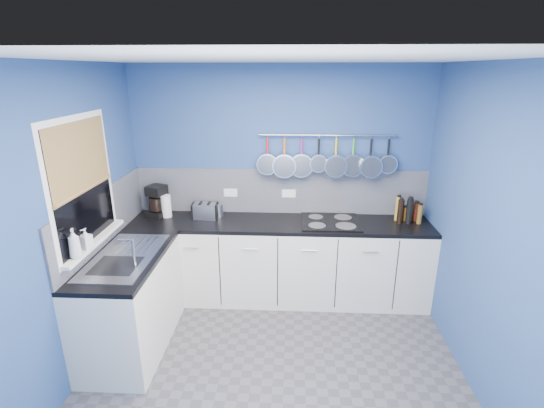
# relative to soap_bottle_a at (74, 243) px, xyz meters

# --- Properties ---
(floor) EXTENTS (3.20, 3.00, 0.02)m
(floor) POSITION_rel_soap_bottle_a_xyz_m (1.53, 0.03, -1.18)
(floor) COLOR #47474C
(floor) RESTS_ON ground
(ceiling) EXTENTS (3.20, 3.00, 0.02)m
(ceiling) POSITION_rel_soap_bottle_a_xyz_m (1.53, 0.03, 1.34)
(ceiling) COLOR white
(ceiling) RESTS_ON ground
(wall_back) EXTENTS (3.20, 0.02, 2.50)m
(wall_back) POSITION_rel_soap_bottle_a_xyz_m (1.53, 1.54, 0.08)
(wall_back) COLOR navy
(wall_back) RESTS_ON ground
(wall_front) EXTENTS (3.20, 0.02, 2.50)m
(wall_front) POSITION_rel_soap_bottle_a_xyz_m (1.53, -1.48, 0.08)
(wall_front) COLOR navy
(wall_front) RESTS_ON ground
(wall_left) EXTENTS (0.02, 3.00, 2.50)m
(wall_left) POSITION_rel_soap_bottle_a_xyz_m (-0.08, 0.03, 0.08)
(wall_left) COLOR navy
(wall_left) RESTS_ON ground
(wall_right) EXTENTS (0.02, 3.00, 2.50)m
(wall_right) POSITION_rel_soap_bottle_a_xyz_m (3.14, 0.03, 0.08)
(wall_right) COLOR navy
(wall_right) RESTS_ON ground
(backsplash_back) EXTENTS (3.20, 0.02, 0.50)m
(backsplash_back) POSITION_rel_soap_bottle_a_xyz_m (1.53, 1.52, -0.02)
(backsplash_back) COLOR #9497A4
(backsplash_back) RESTS_ON wall_back
(backsplash_left) EXTENTS (0.02, 1.80, 0.50)m
(backsplash_left) POSITION_rel_soap_bottle_a_xyz_m (-0.06, 0.63, -0.02)
(backsplash_left) COLOR #9497A4
(backsplash_left) RESTS_ON wall_left
(cabinet_run_back) EXTENTS (3.20, 0.60, 0.86)m
(cabinet_run_back) POSITION_rel_soap_bottle_a_xyz_m (1.53, 1.23, -0.74)
(cabinet_run_back) COLOR silver
(cabinet_run_back) RESTS_ON ground
(worktop_back) EXTENTS (3.20, 0.60, 0.04)m
(worktop_back) POSITION_rel_soap_bottle_a_xyz_m (1.53, 1.23, -0.29)
(worktop_back) COLOR black
(worktop_back) RESTS_ON cabinet_run_back
(cabinet_run_left) EXTENTS (0.60, 1.20, 0.86)m
(cabinet_run_left) POSITION_rel_soap_bottle_a_xyz_m (0.23, 0.33, -0.74)
(cabinet_run_left) COLOR silver
(cabinet_run_left) RESTS_ON ground
(worktop_left) EXTENTS (0.60, 1.20, 0.04)m
(worktop_left) POSITION_rel_soap_bottle_a_xyz_m (0.23, 0.33, -0.29)
(worktop_left) COLOR black
(worktop_left) RESTS_ON cabinet_run_left
(window_frame) EXTENTS (0.01, 1.00, 1.10)m
(window_frame) POSITION_rel_soap_bottle_a_xyz_m (-0.05, 0.33, 0.38)
(window_frame) COLOR white
(window_frame) RESTS_ON wall_left
(window_glass) EXTENTS (0.01, 0.90, 1.00)m
(window_glass) POSITION_rel_soap_bottle_a_xyz_m (-0.04, 0.33, 0.38)
(window_glass) COLOR black
(window_glass) RESTS_ON wall_left
(bamboo_blind) EXTENTS (0.01, 0.90, 0.55)m
(bamboo_blind) POSITION_rel_soap_bottle_a_xyz_m (-0.03, 0.33, 0.61)
(bamboo_blind) COLOR olive
(bamboo_blind) RESTS_ON wall_left
(window_sill) EXTENTS (0.10, 0.98, 0.03)m
(window_sill) POSITION_rel_soap_bottle_a_xyz_m (-0.02, 0.33, -0.13)
(window_sill) COLOR white
(window_sill) RESTS_ON wall_left
(sink_unit) EXTENTS (0.50, 0.95, 0.01)m
(sink_unit) POSITION_rel_soap_bottle_a_xyz_m (0.23, 0.33, -0.27)
(sink_unit) COLOR silver
(sink_unit) RESTS_ON worktop_left
(mixer_tap) EXTENTS (0.12, 0.08, 0.26)m
(mixer_tap) POSITION_rel_soap_bottle_a_xyz_m (0.39, 0.15, -0.14)
(mixer_tap) COLOR silver
(mixer_tap) RESTS_ON worktop_left
(socket_left) EXTENTS (0.15, 0.01, 0.09)m
(socket_left) POSITION_rel_soap_bottle_a_xyz_m (0.98, 1.50, -0.04)
(socket_left) COLOR white
(socket_left) RESTS_ON backsplash_back
(socket_right) EXTENTS (0.15, 0.01, 0.09)m
(socket_right) POSITION_rel_soap_bottle_a_xyz_m (1.63, 1.50, -0.04)
(socket_right) COLOR white
(socket_right) RESTS_ON backsplash_back
(pot_rail) EXTENTS (1.45, 0.02, 0.02)m
(pot_rail) POSITION_rel_soap_bottle_a_xyz_m (2.03, 1.48, 0.61)
(pot_rail) COLOR silver
(pot_rail) RESTS_ON wall_back
(soap_bottle_a) EXTENTS (0.12, 0.12, 0.24)m
(soap_bottle_a) POSITION_rel_soap_bottle_a_xyz_m (0.00, 0.00, 0.00)
(soap_bottle_a) COLOR white
(soap_bottle_a) RESTS_ON window_sill
(soap_bottle_b) EXTENTS (0.10, 0.10, 0.17)m
(soap_bottle_b) POSITION_rel_soap_bottle_a_xyz_m (0.00, 0.17, -0.03)
(soap_bottle_b) COLOR white
(soap_bottle_b) RESTS_ON window_sill
(paper_towel) EXTENTS (0.13, 0.13, 0.24)m
(paper_towel) POSITION_rel_soap_bottle_a_xyz_m (0.30, 1.32, -0.15)
(paper_towel) COLOR white
(paper_towel) RESTS_ON worktop_back
(coffee_maker) EXTENTS (0.25, 0.26, 0.34)m
(coffee_maker) POSITION_rel_soap_bottle_a_xyz_m (0.19, 1.34, -0.10)
(coffee_maker) COLOR black
(coffee_maker) RESTS_ON worktop_back
(toaster) EXTENTS (0.27, 0.17, 0.17)m
(toaster) POSITION_rel_soap_bottle_a_xyz_m (0.73, 1.30, -0.19)
(toaster) COLOR silver
(toaster) RESTS_ON worktop_back
(canister) EXTENTS (0.12, 0.12, 0.14)m
(canister) POSITION_rel_soap_bottle_a_xyz_m (0.86, 1.36, -0.20)
(canister) COLOR silver
(canister) RESTS_ON worktop_back
(hob) EXTENTS (0.61, 0.53, 0.01)m
(hob) POSITION_rel_soap_bottle_a_xyz_m (2.08, 1.24, -0.26)
(hob) COLOR black
(hob) RESTS_ON worktop_back
(pan_0) EXTENTS (0.23, 0.08, 0.42)m
(pan_0) POSITION_rel_soap_bottle_a_xyz_m (1.40, 1.47, 0.40)
(pan_0) COLOR silver
(pan_0) RESTS_ON pot_rail
(pan_1) EXTENTS (0.26, 0.10, 0.45)m
(pan_1) POSITION_rel_soap_bottle_a_xyz_m (1.58, 1.47, 0.39)
(pan_1) COLOR silver
(pan_1) RESTS_ON pot_rail
(pan_2) EXTENTS (0.26, 0.08, 0.45)m
(pan_2) POSITION_rel_soap_bottle_a_xyz_m (1.76, 1.47, 0.39)
(pan_2) COLOR silver
(pan_2) RESTS_ON pot_rail
(pan_3) EXTENTS (0.19, 0.10, 0.38)m
(pan_3) POSITION_rel_soap_bottle_a_xyz_m (1.94, 1.47, 0.42)
(pan_3) COLOR silver
(pan_3) RESTS_ON pot_rail
(pan_4) EXTENTS (0.25, 0.11, 0.44)m
(pan_4) POSITION_rel_soap_bottle_a_xyz_m (2.12, 1.47, 0.39)
(pan_4) COLOR silver
(pan_4) RESTS_ON pot_rail
(pan_5) EXTENTS (0.24, 0.08, 0.43)m
(pan_5) POSITION_rel_soap_bottle_a_xyz_m (2.30, 1.47, 0.39)
(pan_5) COLOR silver
(pan_5) RESTS_ON pot_rail
(pan_6) EXTENTS (0.24, 0.13, 0.43)m
(pan_6) POSITION_rel_soap_bottle_a_xyz_m (2.48, 1.47, 0.40)
(pan_6) COLOR silver
(pan_6) RESTS_ON pot_rail
(pan_7) EXTENTS (0.20, 0.08, 0.39)m
(pan_7) POSITION_rel_soap_bottle_a_xyz_m (2.67, 1.47, 0.42)
(pan_7) COLOR silver
(pan_7) RESTS_ON pot_rail
(condiment_0) EXTENTS (0.07, 0.07, 0.20)m
(condiment_0) POSITION_rel_soap_bottle_a_xyz_m (2.99, 1.34, -0.17)
(condiment_0) COLOR #4C190C
(condiment_0) RESTS_ON worktop_back
(condiment_1) EXTENTS (0.06, 0.06, 0.15)m
(condiment_1) POSITION_rel_soap_bottle_a_xyz_m (2.87, 1.33, -0.19)
(condiment_1) COLOR #8C5914
(condiment_1) RESTS_ON worktop_back
(condiment_2) EXTENTS (0.06, 0.06, 0.26)m
(condiment_2) POSITION_rel_soap_bottle_a_xyz_m (2.79, 1.34, -0.14)
(condiment_2) COLOR olive
(condiment_2) RESTS_ON worktop_back
(condiment_3) EXTENTS (0.05, 0.05, 0.20)m
(condiment_3) POSITION_rel_soap_bottle_a_xyz_m (3.00, 1.25, -0.17)
(condiment_3) COLOR brown
(condiment_3) RESTS_ON worktop_back
(condiment_4) EXTENTS (0.07, 0.07, 0.27)m
(condiment_4) POSITION_rel_soap_bottle_a_xyz_m (2.89, 1.26, -0.13)
(condiment_4) COLOR black
(condiment_4) RESTS_ON worktop_back
(condiment_5) EXTENTS (0.06, 0.06, 0.25)m
(condiment_5) POSITION_rel_soap_bottle_a_xyz_m (2.80, 1.26, -0.14)
(condiment_5) COLOR black
(condiment_5) RESTS_ON worktop_back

